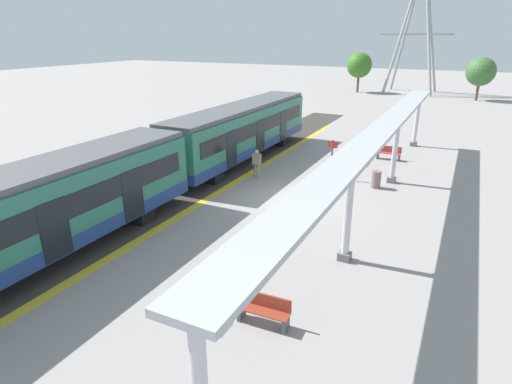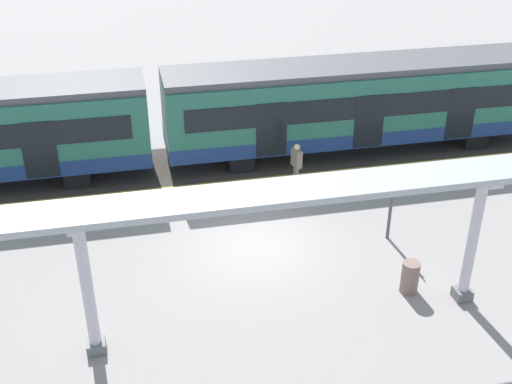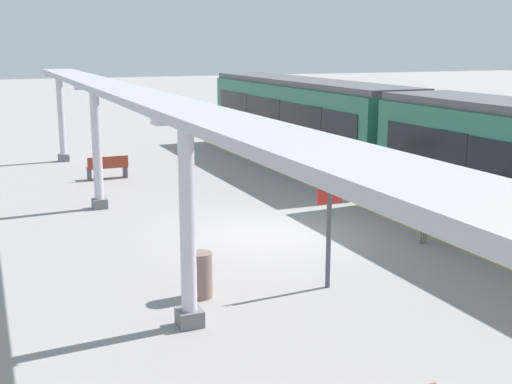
% 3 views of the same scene
% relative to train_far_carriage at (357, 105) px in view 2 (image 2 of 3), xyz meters
% --- Properties ---
extents(ground_plane, '(176.00, 176.00, 0.00)m').
position_rel_train_far_carriage_xyz_m(ground_plane, '(5.75, -5.23, -1.83)').
color(ground_plane, gray).
extents(tactile_edge_strip, '(0.44, 35.63, 0.01)m').
position_rel_train_far_carriage_xyz_m(tactile_edge_strip, '(1.81, -5.23, -1.83)').
color(tactile_edge_strip, gold).
rests_on(tactile_edge_strip, ground).
extents(trackbed, '(3.20, 47.63, 0.01)m').
position_rel_train_far_carriage_xyz_m(trackbed, '(-0.01, -5.23, -1.83)').
color(trackbed, '#38332D').
rests_on(trackbed, ground).
extents(train_far_carriage, '(2.65, 14.55, 3.48)m').
position_rel_train_far_carriage_xyz_m(train_far_carriage, '(0.00, 0.00, 0.00)').
color(train_far_carriage, '#296D58').
rests_on(train_far_carriage, ground).
extents(canopy_pillar_second, '(1.10, 0.44, 3.73)m').
position_rel_train_far_carriage_xyz_m(canopy_pillar_second, '(9.46, -9.85, 0.06)').
color(canopy_pillar_second, slate).
rests_on(canopy_pillar_second, ground).
extents(canopy_pillar_third, '(1.10, 0.44, 3.73)m').
position_rel_train_far_carriage_xyz_m(canopy_pillar_third, '(9.46, -0.37, 0.06)').
color(canopy_pillar_third, slate).
rests_on(canopy_pillar_third, ground).
extents(canopy_beam, '(1.20, 28.41, 0.16)m').
position_rel_train_far_carriage_xyz_m(canopy_beam, '(9.46, -5.19, 1.97)').
color(canopy_beam, '#A8AAB2').
rests_on(canopy_beam, canopy_pillar_nearest).
extents(trash_bin, '(0.48, 0.48, 0.91)m').
position_rel_train_far_carriage_xyz_m(trash_bin, '(8.86, -1.63, -1.38)').
color(trash_bin, '#7C615B').
rests_on(trash_bin, ground).
extents(platform_info_sign, '(0.56, 0.10, 2.20)m').
position_rel_train_far_carriage_xyz_m(platform_info_sign, '(6.27, -1.16, -0.51)').
color(platform_info_sign, '#4C4C51').
rests_on(platform_info_sign, ground).
extents(passenger_waiting_near_edge, '(0.51, 0.30, 1.65)m').
position_rel_train_far_carriage_xyz_m(passenger_waiting_near_edge, '(2.56, -3.05, -0.80)').
color(passenger_waiting_near_edge, gray).
rests_on(passenger_waiting_near_edge, ground).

